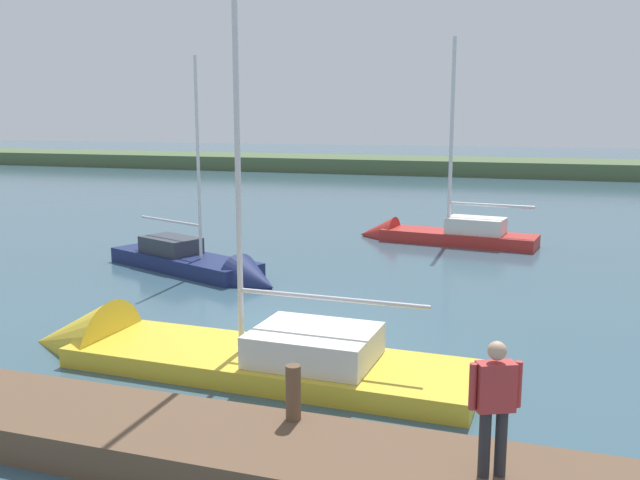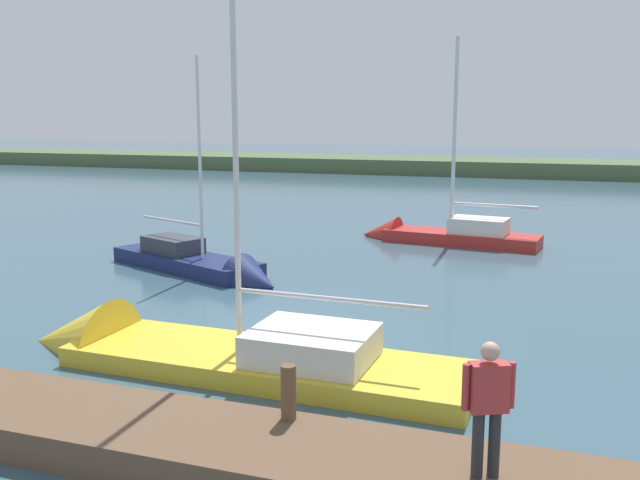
{
  "view_description": "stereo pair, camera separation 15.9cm",
  "coord_description": "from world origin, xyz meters",
  "views": [
    {
      "loc": [
        -5.23,
        13.73,
        4.69
      ],
      "look_at": [
        -0.2,
        -1.38,
        1.83
      ],
      "focal_mm": 38.65,
      "sensor_mm": 36.0,
      "label": 1
    },
    {
      "loc": [
        -5.38,
        13.68,
        4.69
      ],
      "look_at": [
        -0.2,
        -1.38,
        1.83
      ],
      "focal_mm": 38.65,
      "sensor_mm": 36.0,
      "label": 2
    }
  ],
  "objects": [
    {
      "name": "far_shoreline",
      "position": [
        0.0,
        -45.35,
        0.0
      ],
      "size": [
        180.0,
        8.0,
        2.4
      ],
      "primitive_type": "cube",
      "color": "#4C603D",
      "rests_on": "ground_plane"
    },
    {
      "name": "person_on_dock",
      "position": [
        -4.78,
        5.96,
        1.46
      ],
      "size": [
        0.58,
        0.39,
        1.66
      ],
      "rotation": [
        0.0,
        0.0,
        2.02
      ],
      "color": "#28282D",
      "rests_on": "dock_pier"
    },
    {
      "name": "sailboat_near_dock",
      "position": [
        -1.28,
        -12.06,
        0.21
      ],
      "size": [
        6.95,
        2.46,
        8.25
      ],
      "rotation": [
        0.0,
        0.0,
        -0.13
      ],
      "color": "#B22823",
      "rests_on": "ground_plane"
    },
    {
      "name": "mooring_post_near",
      "position": [
        -2.01,
        5.26,
        0.91
      ],
      "size": [
        0.22,
        0.22,
        0.79
      ],
      "primitive_type": "cylinder",
      "color": "brown",
      "rests_on": "dock_pier"
    },
    {
      "name": "sailboat_inner_slip",
      "position": [
        4.58,
        -4.44,
        0.13
      ],
      "size": [
        6.79,
        3.99,
        7.16
      ],
      "rotation": [
        0.0,
        0.0,
        2.75
      ],
      "color": "navy",
      "rests_on": "ground_plane"
    },
    {
      "name": "ground_plane",
      "position": [
        0.0,
        0.0,
        0.0
      ],
      "size": [
        200.0,
        200.0,
        0.0
      ],
      "primitive_type": "plane",
      "color": "#385666"
    },
    {
      "name": "sailboat_far_right",
      "position": [
        1.1,
        2.48,
        0.09
      ],
      "size": [
        9.24,
        2.39,
        10.98
      ],
      "rotation": [
        0.0,
        0.0,
        -0.03
      ],
      "color": "gold",
      "rests_on": "ground_plane"
    },
    {
      "name": "dock_pier",
      "position": [
        0.0,
        5.91,
        0.26
      ],
      "size": [
        20.13,
        1.87,
        0.51
      ],
      "primitive_type": "cube",
      "color": "brown",
      "rests_on": "ground_plane"
    }
  ]
}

